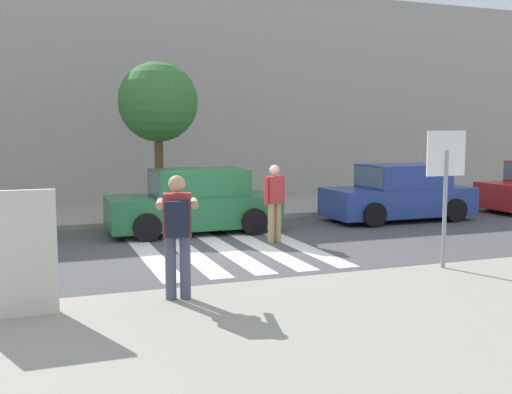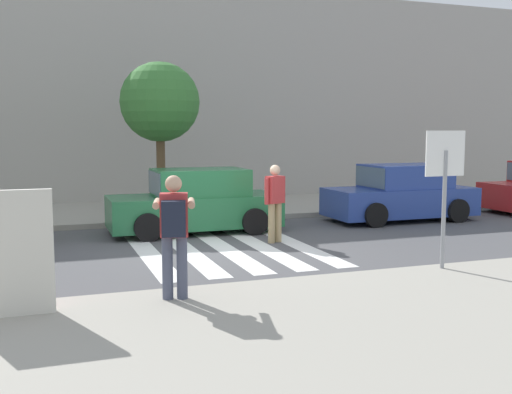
{
  "view_description": "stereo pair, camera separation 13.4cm",
  "coord_description": "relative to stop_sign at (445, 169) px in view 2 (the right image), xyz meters",
  "views": [
    {
      "loc": [
        -3.68,
        -11.79,
        2.47
      ],
      "look_at": [
        0.6,
        -0.2,
        1.1
      ],
      "focal_mm": 42.0,
      "sensor_mm": 36.0,
      "label": 1
    },
    {
      "loc": [
        -3.55,
        -11.84,
        2.47
      ],
      "look_at": [
        0.6,
        -0.2,
        1.1
      ],
      "focal_mm": 42.0,
      "sensor_mm": 36.0,
      "label": 2
    }
  ],
  "objects": [
    {
      "name": "sidewalk_far",
      "position": [
        -2.8,
        9.47,
        -1.76
      ],
      "size": [
        60.0,
        4.8,
        0.14
      ],
      "primitive_type": "cube",
      "color": "#9E998C",
      "rests_on": "ground"
    },
    {
      "name": "sidewalk_near",
      "position": [
        -2.8,
        -2.73,
        -1.76
      ],
      "size": [
        60.0,
        6.0,
        0.14
      ],
      "primitive_type": "cube",
      "color": "#9E998C",
      "rests_on": "ground"
    },
    {
      "name": "crosswalk_stripe_0",
      "position": [
        -4.4,
        3.67,
        -1.83
      ],
      "size": [
        0.44,
        5.2,
        0.01
      ],
      "primitive_type": "cube",
      "color": "silver",
      "rests_on": "ground"
    },
    {
      "name": "parked_car_green",
      "position": [
        -2.87,
        5.77,
        -1.11
      ],
      "size": [
        4.1,
        1.92,
        1.55
      ],
      "color": "#236B3D",
      "rests_on": "ground"
    },
    {
      "name": "crosswalk_stripe_2",
      "position": [
        -2.8,
        3.67,
        -1.83
      ],
      "size": [
        0.44,
        5.2,
        0.01
      ],
      "primitive_type": "cube",
      "color": "silver",
      "rests_on": "ground"
    },
    {
      "name": "photographer_with_backpack",
      "position": [
        -4.68,
        -0.36,
        -0.66
      ],
      "size": [
        0.69,
        0.92,
        1.72
      ],
      "color": "#474C60",
      "rests_on": "sidewalk_near"
    },
    {
      "name": "parked_car_blue",
      "position": [
        2.96,
        5.77,
        -1.11
      ],
      "size": [
        4.1,
        1.92,
        1.55
      ],
      "color": "#284293",
      "rests_on": "ground"
    },
    {
      "name": "stop_sign",
      "position": [
        0.0,
        0.0,
        0.0
      ],
      "size": [
        0.76,
        0.08,
        2.33
      ],
      "color": "gray",
      "rests_on": "sidewalk_near"
    },
    {
      "name": "advertising_board",
      "position": [
        -6.8,
        -0.4,
        -0.89
      ],
      "size": [
        1.1,
        0.11,
        1.6
      ],
      "color": "beige",
      "rests_on": "sidewalk_near"
    },
    {
      "name": "building_facade_far",
      "position": [
        -2.8,
        13.87,
        1.88
      ],
      "size": [
        56.0,
        4.0,
        7.43
      ],
      "primitive_type": "cube",
      "color": "#ADA89E",
      "rests_on": "ground"
    },
    {
      "name": "pedestrian_crossing",
      "position": [
        -1.54,
        3.85,
        -0.86
      ],
      "size": [
        0.55,
        0.36,
        1.72
      ],
      "color": "tan",
      "rests_on": "ground"
    },
    {
      "name": "crosswalk_stripe_3",
      "position": [
        -2.0,
        3.67,
        -1.83
      ],
      "size": [
        0.44,
        5.2,
        0.01
      ],
      "primitive_type": "cube",
      "color": "silver",
      "rests_on": "ground"
    },
    {
      "name": "crosswalk_stripe_1",
      "position": [
        -3.6,
        3.67,
        -1.83
      ],
      "size": [
        0.44,
        5.2,
        0.01
      ],
      "primitive_type": "cube",
      "color": "silver",
      "rests_on": "ground"
    },
    {
      "name": "ground_plane",
      "position": [
        -2.8,
        3.47,
        -1.83
      ],
      "size": [
        120.0,
        120.0,
        0.0
      ],
      "primitive_type": "plane",
      "color": "#4C4C4F"
    },
    {
      "name": "street_tree_center",
      "position": [
        -3.27,
        8.09,
        1.4
      ],
      "size": [
        2.18,
        2.18,
        4.21
      ],
      "color": "brown",
      "rests_on": "sidewalk_far"
    },
    {
      "name": "crosswalk_stripe_4",
      "position": [
        -1.2,
        3.67,
        -1.83
      ],
      "size": [
        0.44,
        5.2,
        0.01
      ],
      "primitive_type": "cube",
      "color": "silver",
      "rests_on": "ground"
    }
  ]
}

